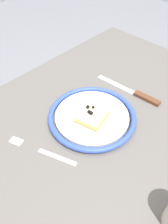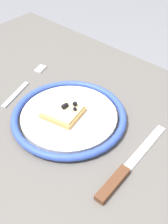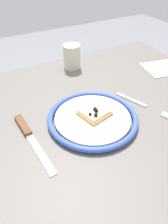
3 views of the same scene
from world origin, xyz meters
The scene contains 5 objects.
dining_table centered at (0.00, 0.00, 0.66)m, with size 1.07×0.77×0.75m.
plate centered at (0.01, 0.05, 0.76)m, with size 0.26×0.26×0.02m.
pizza_slice_near centered at (0.00, 0.04, 0.78)m, with size 0.09×0.09×0.03m.
knife centered at (0.19, 0.01, 0.76)m, with size 0.04×0.24×0.01m.
fork centered at (-0.17, 0.07, 0.75)m, with size 0.08×0.20×0.00m.
Camera 2 is at (0.37, -0.29, 1.21)m, focal length 46.40 mm.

